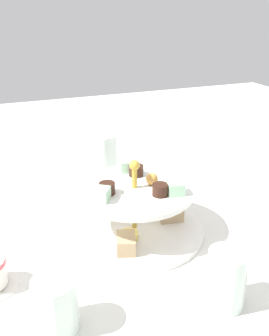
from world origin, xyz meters
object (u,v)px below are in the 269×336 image
(water_glass_tall_right, at_px, (104,157))
(water_glass_short_left, at_px, (56,305))
(tiered_serving_stand, at_px, (135,212))
(water_glass_mid_back, at_px, (226,279))
(butter_knife_left, at_px, (257,197))

(water_glass_tall_right, bearing_deg, water_glass_short_left, -24.98)
(tiered_serving_stand, distance_m, water_glass_tall_right, 0.28)
(tiered_serving_stand, xyz_separation_m, water_glass_short_left, (0.19, -0.19, -0.00))
(tiered_serving_stand, bearing_deg, water_glass_short_left, -45.10)
(tiered_serving_stand, bearing_deg, water_glass_mid_back, 12.27)
(water_glass_tall_right, bearing_deg, tiered_serving_stand, -4.92)
(butter_knife_left, xyz_separation_m, water_glass_mid_back, (0.27, -0.27, 0.05))
(water_glass_tall_right, relative_size, butter_knife_left, 0.69)
(tiered_serving_stand, height_order, water_glass_mid_back, tiered_serving_stand)
(tiered_serving_stand, relative_size, water_glass_short_left, 3.41)
(butter_knife_left, distance_m, water_glass_mid_back, 0.39)
(water_glass_tall_right, height_order, butter_knife_left, water_glass_tall_right)
(water_glass_tall_right, xyz_separation_m, water_glass_short_left, (0.47, -0.22, -0.02))
(water_glass_tall_right, relative_size, water_glass_short_left, 1.43)
(water_glass_tall_right, distance_m, water_glass_short_left, 0.52)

